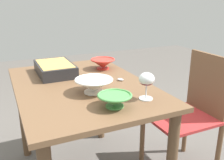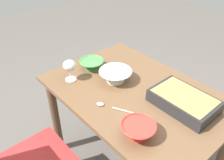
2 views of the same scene
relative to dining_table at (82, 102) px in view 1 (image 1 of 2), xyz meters
The scene contains 8 objects.
dining_table is the anchor object (origin of this frame).
chair 0.79m from the dining_table, 102.94° to the right, with size 0.39×0.45×0.88m.
wine_glass 0.50m from the dining_table, 148.21° to the right, with size 0.08×0.08×0.15m.
casserole_dish 0.34m from the dining_table, 19.99° to the left, with size 0.36×0.23×0.08m.
mixing_bowl 0.24m from the dining_table, behind, with size 0.22×0.22×0.08m.
small_bowl 0.43m from the dining_table, behind, with size 0.17×0.17×0.07m.
serving_bowl 0.40m from the dining_table, 44.28° to the right, with size 0.18×0.18×0.08m.
serving_spoon 0.26m from the dining_table, 89.56° to the right, with size 0.23×0.13×0.01m.
Camera 1 is at (-1.42, 0.45, 1.25)m, focal length 40.36 mm.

